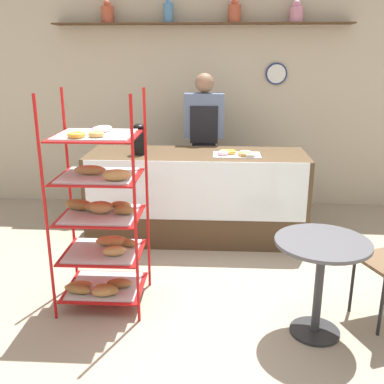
{
  "coord_description": "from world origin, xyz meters",
  "views": [
    {
      "loc": [
        0.2,
        -3.12,
        1.91
      ],
      "look_at": [
        0.0,
        0.49,
        0.78
      ],
      "focal_mm": 42.0,
      "sensor_mm": 36.0,
      "label": 1
    }
  ],
  "objects_px": {
    "coffee_carafe": "(139,140)",
    "cafe_table": "(321,265)",
    "pastry_rack": "(102,219)",
    "person_worker": "(204,142)",
    "donut_tray_counter": "(237,154)"
  },
  "relations": [
    {
      "from": "coffee_carafe",
      "to": "cafe_table",
      "type": "bearing_deg",
      "value": -47.26
    },
    {
      "from": "pastry_rack",
      "to": "coffee_carafe",
      "type": "height_order",
      "value": "pastry_rack"
    },
    {
      "from": "pastry_rack",
      "to": "person_worker",
      "type": "distance_m",
      "value": 2.1
    },
    {
      "from": "person_worker",
      "to": "donut_tray_counter",
      "type": "height_order",
      "value": "person_worker"
    },
    {
      "from": "pastry_rack",
      "to": "coffee_carafe",
      "type": "xyz_separation_m",
      "value": [
        0.09,
        1.28,
        0.37
      ]
    },
    {
      "from": "coffee_carafe",
      "to": "donut_tray_counter",
      "type": "relative_size",
      "value": 0.66
    },
    {
      "from": "pastry_rack",
      "to": "coffee_carafe",
      "type": "relative_size",
      "value": 5.34
    },
    {
      "from": "pastry_rack",
      "to": "person_worker",
      "type": "height_order",
      "value": "person_worker"
    },
    {
      "from": "person_worker",
      "to": "cafe_table",
      "type": "distance_m",
      "value": 2.48
    },
    {
      "from": "person_worker",
      "to": "donut_tray_counter",
      "type": "relative_size",
      "value": 3.59
    },
    {
      "from": "coffee_carafe",
      "to": "donut_tray_counter",
      "type": "height_order",
      "value": "coffee_carafe"
    },
    {
      "from": "pastry_rack",
      "to": "person_worker",
      "type": "relative_size",
      "value": 0.98
    },
    {
      "from": "person_worker",
      "to": "cafe_table",
      "type": "relative_size",
      "value": 2.39
    },
    {
      "from": "cafe_table",
      "to": "donut_tray_counter",
      "type": "height_order",
      "value": "donut_tray_counter"
    },
    {
      "from": "cafe_table",
      "to": "coffee_carafe",
      "type": "relative_size",
      "value": 2.28
    }
  ]
}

